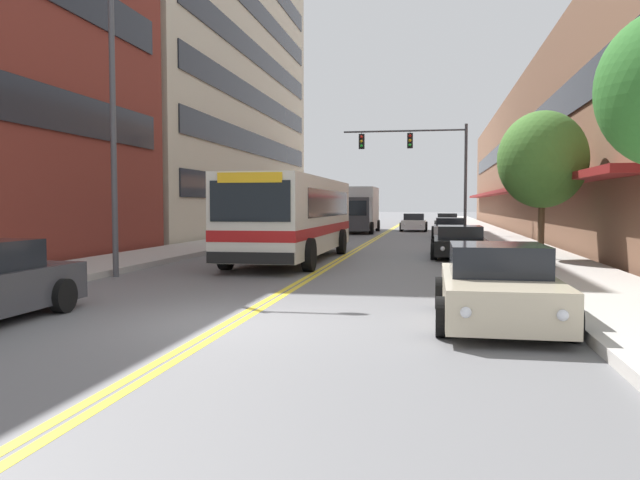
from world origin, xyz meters
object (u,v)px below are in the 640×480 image
at_px(car_black_parked_right_far, 460,242).
at_px(box_truck, 358,210).
at_px(city_bus, 294,214).
at_px(car_champagne_parked_right_foreground, 498,287).
at_px(traffic_signal_mast, 423,156).
at_px(car_white_moving_lead, 414,223).
at_px(car_red_parked_left_mid, 290,231).
at_px(street_lamp_left_near, 122,91).
at_px(car_silver_parked_right_end, 449,228).
at_px(car_beige_parked_right_mid, 447,222).
at_px(street_tree_right_mid, 542,160).

distance_m(car_black_parked_right_far, box_truck, 20.81).
bearing_deg(box_truck, city_bus, -89.08).
distance_m(car_champagne_parked_right_foreground, traffic_signal_mast, 28.23).
bearing_deg(car_white_moving_lead, car_red_parked_left_mid, -113.42).
bearing_deg(street_lamp_left_near, traffic_signal_mast, 71.34).
distance_m(car_silver_parked_right_end, car_white_moving_lead, 9.63).
distance_m(car_black_parked_right_far, street_lamp_left_near, 13.40).
height_order(car_red_parked_left_mid, traffic_signal_mast, traffic_signal_mast).
bearing_deg(car_white_moving_lead, car_silver_parked_right_end, -75.56).
bearing_deg(traffic_signal_mast, car_silver_parked_right_end, -10.59).
xyz_separation_m(car_red_parked_left_mid, car_silver_parked_right_end, (8.67, 5.14, -0.01)).
bearing_deg(car_white_moving_lead, car_black_parked_right_far, -84.03).
bearing_deg(box_truck, street_lamp_left_near, -96.18).
bearing_deg(car_beige_parked_right_mid, street_tree_right_mid, -85.13).
distance_m(city_bus, car_red_parked_left_mid, 11.73).
xyz_separation_m(car_black_parked_right_far, street_tree_right_mid, (2.57, -2.41, 2.94)).
relative_size(car_red_parked_left_mid, car_white_moving_lead, 0.90).
xyz_separation_m(car_white_moving_lead, traffic_signal_mast, (0.81, -9.03, 4.31)).
height_order(city_bus, traffic_signal_mast, traffic_signal_mast).
xyz_separation_m(car_red_parked_left_mid, street_tree_right_mid, (11.28, -11.30, 2.92)).
bearing_deg(car_silver_parked_right_end, box_truck, 137.22).
bearing_deg(car_beige_parked_right_mid, traffic_signal_mast, -97.92).
height_order(car_beige_parked_right_mid, street_tree_right_mid, street_tree_right_mid).
bearing_deg(car_beige_parked_right_mid, car_silver_parked_right_end, -90.60).
relative_size(car_champagne_parked_right_foreground, car_beige_parked_right_mid, 0.97).
bearing_deg(car_beige_parked_right_mid, car_champagne_parked_right_foreground, -90.00).
height_order(city_bus, car_red_parked_left_mid, city_bus).
xyz_separation_m(car_red_parked_left_mid, car_white_moving_lead, (6.27, 14.47, 0.05)).
distance_m(box_truck, street_tree_right_mid, 23.99).
bearing_deg(car_beige_parked_right_mid, street_lamp_left_near, -104.99).
bearing_deg(box_truck, car_red_parked_left_mid, -102.55).
distance_m(car_beige_parked_right_mid, street_lamp_left_near, 36.75).
bearing_deg(car_champagne_parked_right_foreground, box_truck, 100.82).
bearing_deg(car_black_parked_right_far, city_bus, -157.61).
bearing_deg(car_black_parked_right_far, street_lamp_left_near, -137.76).
relative_size(city_bus, car_beige_parked_right_mid, 2.43).
distance_m(traffic_signal_mast, street_tree_right_mid, 17.33).
height_order(car_silver_parked_right_end, street_lamp_left_near, street_lamp_left_near).
xyz_separation_m(car_beige_parked_right_mid, traffic_signal_mast, (-1.73, -12.42, 4.31)).
distance_m(car_black_parked_right_far, car_silver_parked_right_end, 14.04).
relative_size(car_white_moving_lead, box_truck, 0.67).
bearing_deg(street_lamp_left_near, box_truck, 83.82).
bearing_deg(street_tree_right_mid, street_lamp_left_near, -152.98).
xyz_separation_m(car_silver_parked_right_end, traffic_signal_mast, (-1.59, 0.30, 4.36)).
height_order(car_beige_parked_right_mid, box_truck, box_truck).
bearing_deg(car_silver_parked_right_end, car_black_parked_right_far, -89.82).
height_order(city_bus, car_white_moving_lead, city_bus).
xyz_separation_m(city_bus, car_white_moving_lead, (3.48, 25.81, -1.04)).
height_order(traffic_signal_mast, street_lamp_left_near, street_lamp_left_near).
bearing_deg(box_truck, car_white_moving_lead, 42.80).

